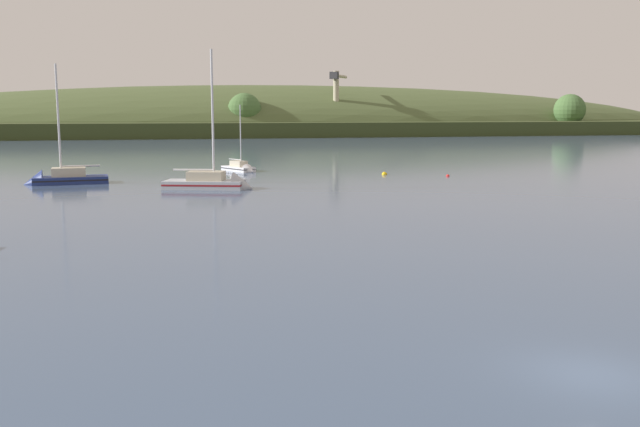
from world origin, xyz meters
TOP-DOWN VIEW (x-y plane):
  - ground at (0.00, 0.00)m, footprint 1400.00×1400.00m
  - far_shoreline_hill at (42.06, 248.47)m, footprint 468.37×125.70m
  - dockside_crane at (60.32, 215.48)m, footprint 9.63×11.63m
  - sailboat_near_mooring at (-19.60, 65.04)m, footprint 9.04×3.68m
  - sailboat_far_left at (2.48, 75.49)m, footprint 4.28×6.43m
  - sailboat_outer_reach at (-3.77, 55.09)m, footprint 9.77×6.41m
  - mooring_buoy_foreground at (25.87, 61.26)m, footprint 0.47×0.47m
  - mooring_buoy_midchannel at (19.16, 65.62)m, footprint 0.70×0.70m

SIDE VIEW (x-z plane):
  - ground at x=0.00m, z-range 0.00..0.00m
  - mooring_buoy_midchannel at x=19.16m, z-range -0.39..0.39m
  - mooring_buoy_foreground at x=25.87m, z-range -0.27..0.27m
  - sailboat_near_mooring at x=-19.60m, z-range -7.11..7.59m
  - far_shoreline_hill at x=42.06m, z-range -17.77..18.33m
  - sailboat_far_left at x=2.48m, z-range -4.53..5.12m
  - sailboat_outer_reach at x=-3.77m, z-range -7.52..8.20m
  - dockside_crane at x=60.32m, z-range -0.44..21.33m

